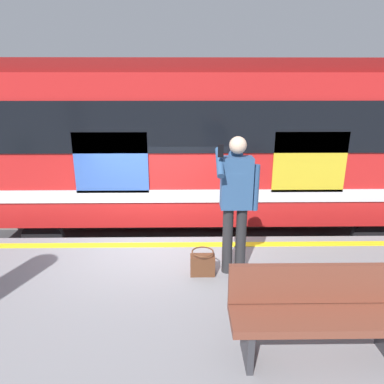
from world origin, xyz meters
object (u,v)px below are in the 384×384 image
(handbag, at_px, (203,264))
(train_carriage, at_px, (207,137))
(passenger, at_px, (236,195))
(bench, at_px, (320,310))

(handbag, bearing_deg, train_carriage, -93.79)
(passenger, xyz_separation_m, handbag, (0.43, 0.08, -0.95))
(passenger, distance_m, bench, 1.78)
(passenger, bearing_deg, handbag, 11.15)
(passenger, relative_size, handbag, 5.34)
(passenger, bearing_deg, train_carriage, -86.20)
(bench, bearing_deg, handbag, -55.03)
(train_carriage, xyz_separation_m, bench, (-0.81, 4.76, -0.89))
(train_carriage, distance_m, handbag, 3.52)
(passenger, height_order, bench, passenger)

